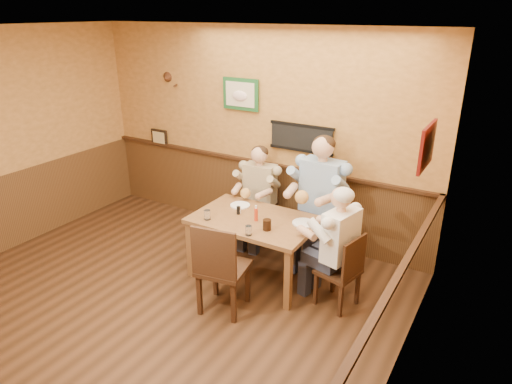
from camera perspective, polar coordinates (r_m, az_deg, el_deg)
room at (r=4.27m, az=-14.74°, el=3.75°), size 5.02×5.03×2.81m
dining_table at (r=5.24m, az=-0.19°, el=-4.21°), size 1.40×0.90×0.75m
chair_back_left at (r=6.15m, az=0.48°, el=-2.52°), size 0.42×0.42×0.85m
chair_back_right at (r=5.71m, az=7.99°, el=-3.80°), size 0.50×0.50×1.02m
chair_right_end at (r=4.93m, az=10.23°, el=-9.54°), size 0.47×0.47×0.85m
chair_near_side at (r=4.76m, az=-4.09°, el=-9.18°), size 0.55×0.55×1.02m
diner_tan_shirt at (r=6.07m, az=0.49°, el=-0.97°), size 0.60×0.60×1.21m
diner_blue_polo at (r=5.62m, az=8.10°, el=-1.80°), size 0.72×0.72×1.45m
diner_white_elder at (r=4.84m, az=10.37°, el=-7.71°), size 0.67×0.67×1.21m
water_glass_left at (r=5.18m, az=-6.11°, el=-2.86°), size 0.08×0.08×0.11m
water_glass_mid at (r=4.81m, az=-0.94°, el=-4.83°), size 0.09×0.09×0.11m
cola_tumbler at (r=4.91m, az=1.38°, el=-4.12°), size 0.11×0.11×0.12m
hot_sauce_bottle at (r=5.11m, az=0.01°, el=-2.75°), size 0.04×0.04×0.17m
salt_shaker at (r=5.31m, az=-2.12°, el=-2.22°), size 0.05×0.05×0.10m
pepper_shaker at (r=5.29m, az=-2.23°, el=-2.30°), size 0.04×0.04×0.10m
plate_far_left at (r=5.53m, az=-2.00°, el=-1.66°), size 0.28×0.28×0.02m
plate_far_right at (r=5.10m, az=5.97°, el=-3.87°), size 0.27×0.27×0.02m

